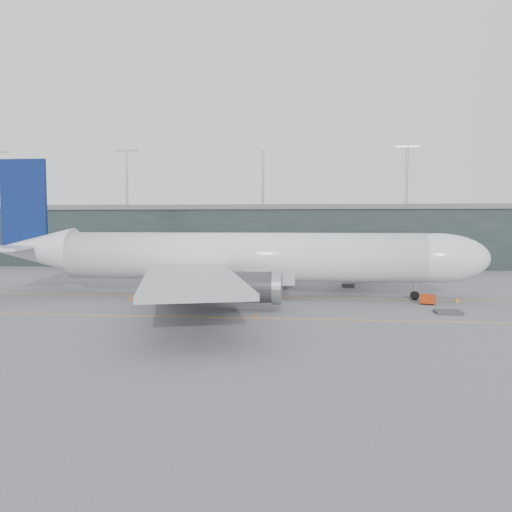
{
  "coord_description": "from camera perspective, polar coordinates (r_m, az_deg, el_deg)",
  "views": [
    {
      "loc": [
        15.56,
        -76.7,
        11.21
      ],
      "look_at": [
        8.39,
        -4.0,
        6.1
      ],
      "focal_mm": 35.0,
      "sensor_mm": 36.0,
      "label": 1
    }
  ],
  "objects": [
    {
      "name": "cone_nose",
      "position": [
        74.5,
        22.0,
        -4.66
      ],
      "size": [
        0.47,
        0.47,
        0.75
      ],
      "primitive_type": "cone",
      "color": "orange",
      "rests_on": "ground"
    },
    {
      "name": "taxiline_lead_main",
      "position": [
        97.92,
        -0.6,
        -2.57
      ],
      "size": [
        0.25,
        60.0,
        0.02
      ],
      "primitive_type": "cube",
      "color": "orange",
      "rests_on": "ground"
    },
    {
      "name": "taxiline_b",
      "position": [
        59.85,
        -9.61,
        -6.84
      ],
      "size": [
        160.0,
        0.25,
        0.02
      ],
      "primitive_type": "cube",
      "color": "orange",
      "rests_on": "ground"
    },
    {
      "name": "uld_c",
      "position": [
        89.28,
        -4.23,
        -2.59
      ],
      "size": [
        2.16,
        1.76,
        1.88
      ],
      "rotation": [
        0.0,
        0.0,
        0.05
      ],
      "color": "#3A3A40",
      "rests_on": "ground"
    },
    {
      "name": "cone_wing_port",
      "position": [
        87.65,
        0.98,
        -3.09
      ],
      "size": [
        0.5,
        0.5,
        0.8
      ],
      "primitive_type": "cone",
      "color": "orange",
      "rests_on": "ground"
    },
    {
      "name": "uld_b",
      "position": [
        89.57,
        -5.75,
        -2.63
      ],
      "size": [
        2.2,
        1.93,
        1.71
      ],
      "rotation": [
        0.0,
        0.0,
        -0.26
      ],
      "color": "#3A3A40",
      "rests_on": "ground"
    },
    {
      "name": "taxiline_a",
      "position": [
        75.18,
        -6.4,
        -4.59
      ],
      "size": [
        160.0,
        0.25,
        0.02
      ],
      "primitive_type": "cube",
      "color": "orange",
      "rests_on": "ground"
    },
    {
      "name": "jet_bridge",
      "position": [
        99.37,
        11.28,
        0.2
      ],
      "size": [
        16.13,
        44.67,
        6.35
      ],
      "rotation": [
        0.0,
        0.0,
        -0.32
      ],
      "color": "#27282C",
      "rests_on": "ground"
    },
    {
      "name": "gse_cart",
      "position": [
        71.27,
        19.02,
        -4.67
      ],
      "size": [
        2.24,
        1.77,
        1.34
      ],
      "rotation": [
        0.0,
        0.0,
        -0.3
      ],
      "color": "#A32A0B",
      "rests_on": "ground"
    },
    {
      "name": "main_aircraft",
      "position": [
        73.71,
        -2.03,
        -0.2
      ],
      "size": [
        73.79,
        69.55,
        20.74
      ],
      "rotation": [
        0.0,
        0.0,
        -0.02
      ],
      "color": "silver",
      "rests_on": "ground"
    },
    {
      "name": "baggage_dolly",
      "position": [
        65.36,
        21.12,
        -5.98
      ],
      "size": [
        3.08,
        2.46,
        0.31
      ],
      "primitive_type": "cube",
      "rotation": [
        0.0,
        0.0,
        -0.0
      ],
      "color": "#36363B",
      "rests_on": "ground"
    },
    {
      "name": "cone_wing_stbd",
      "position": [
        58.0,
        0.01,
        -6.82
      ],
      "size": [
        0.41,
        0.41,
        0.65
      ],
      "primitive_type": "cone",
      "color": "#CA480B",
      "rests_on": "ground"
    },
    {
      "name": "ground",
      "position": [
        79.06,
        -5.79,
        -4.17
      ],
      "size": [
        320.0,
        320.0,
        0.0
      ],
      "primitive_type": "plane",
      "color": "#5C5D61",
      "rests_on": "ground"
    },
    {
      "name": "terminal",
      "position": [
        135.64,
        -0.96,
        2.48
      ],
      "size": [
        240.0,
        36.0,
        29.0
      ],
      "color": "black",
      "rests_on": "ground"
    },
    {
      "name": "uld_a",
      "position": [
        89.64,
        -6.76,
        -2.51
      ],
      "size": [
        2.69,
        2.38,
        2.08
      ],
      "rotation": [
        0.0,
        0.0,
        -0.27
      ],
      "color": "#3A3A40",
      "rests_on": "ground"
    },
    {
      "name": "cone_tail",
      "position": [
        72.52,
        -14.06,
        -4.75
      ],
      "size": [
        0.42,
        0.42,
        0.67
      ],
      "primitive_type": "cone",
      "color": "#F9450D",
      "rests_on": "ground"
    }
  ]
}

